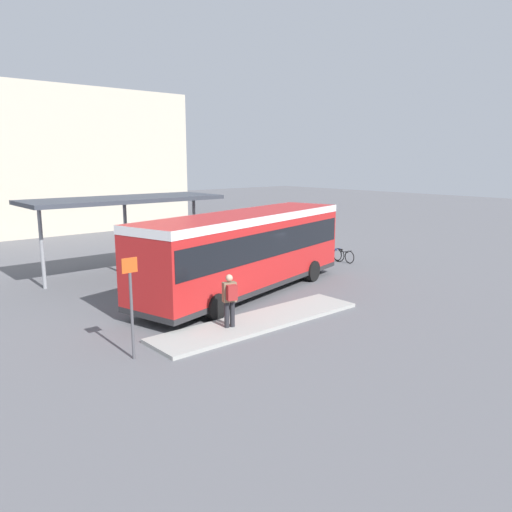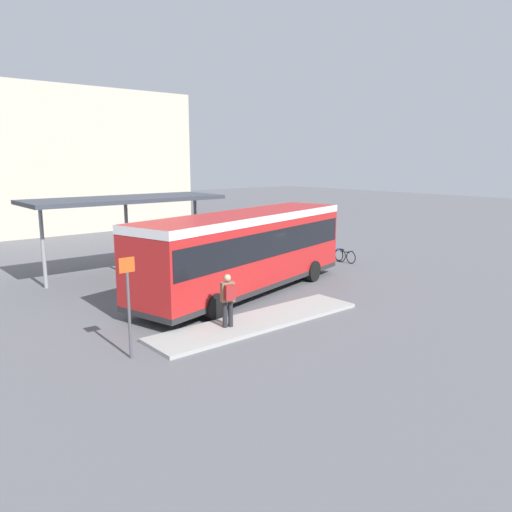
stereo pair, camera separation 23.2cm
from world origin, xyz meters
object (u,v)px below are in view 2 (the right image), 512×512
object	(u,v)px
bicycle_blue	(333,254)
city_bus	(246,247)
pedestrian_waiting	(228,297)
platform_sign	(129,303)
bicycle_black	(345,256)

from	to	relation	value
bicycle_blue	city_bus	bearing A→B (deg)	-77.10
city_bus	pedestrian_waiting	size ratio (longest dim) A/B	6.53
bicycle_blue	platform_sign	xyz separation A→B (m)	(-14.35, -5.43, 1.18)
city_bus	bicycle_blue	world-z (taller)	city_bus
city_bus	bicycle_blue	bearing A→B (deg)	1.39
pedestrian_waiting	bicycle_blue	xyz separation A→B (m)	(10.99, 5.36, -0.72)
pedestrian_waiting	bicycle_black	bearing A→B (deg)	-51.35
bicycle_black	city_bus	bearing A→B (deg)	-73.69
city_bus	platform_sign	size ratio (longest dim) A/B	3.98
city_bus	bicycle_black	world-z (taller)	city_bus
platform_sign	bicycle_blue	bearing A→B (deg)	20.71
bicycle_black	bicycle_blue	distance (m)	0.69
bicycle_black	bicycle_blue	bearing A→B (deg)	-157.62
city_bus	pedestrian_waiting	distance (m)	4.66
platform_sign	city_bus	bearing A→B (deg)	26.17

